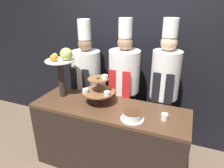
% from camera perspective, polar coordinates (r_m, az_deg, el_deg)
% --- Properties ---
extents(wall_back, '(10.00, 0.06, 2.80)m').
position_cam_1_polar(wall_back, '(2.91, 5.79, 10.55)').
color(wall_back, black).
rests_on(wall_back, ground_plane).
extents(buffet_counter, '(1.82, 0.59, 0.87)m').
position_cam_1_polar(buffet_counter, '(2.56, -0.87, -15.14)').
color(buffet_counter, black).
rests_on(buffet_counter, ground_plane).
extents(tiered_stand, '(0.39, 0.39, 0.35)m').
position_cam_1_polar(tiered_stand, '(2.35, -3.82, -1.59)').
color(tiered_stand, brown).
rests_on(tiered_stand, buffet_counter).
extents(fruit_pedestal, '(0.35, 0.35, 0.63)m').
position_cam_1_polar(fruit_pedestal, '(2.51, -14.06, 5.57)').
color(fruit_pedestal, '#2D231E').
rests_on(fruit_pedestal, buffet_counter).
extents(cake_round, '(0.24, 0.24, 0.09)m').
position_cam_1_polar(cake_round, '(2.09, 5.83, -9.01)').
color(cake_round, white).
rests_on(cake_round, buffet_counter).
extents(cup_white, '(0.07, 0.07, 0.07)m').
position_cam_1_polar(cup_white, '(2.14, 14.77, -9.04)').
color(cup_white, white).
rests_on(cup_white, buffet_counter).
extents(chef_left, '(0.40, 0.40, 1.79)m').
position_cam_1_polar(chef_left, '(2.91, -7.23, 1.24)').
color(chef_left, black).
rests_on(chef_left, ground_plane).
extents(chef_center_left, '(0.40, 0.40, 1.82)m').
position_cam_1_polar(chef_center_left, '(2.68, 3.44, 0.19)').
color(chef_center_left, '#28282D').
rests_on(chef_center_left, ground_plane).
extents(chef_center_right, '(0.35, 0.35, 1.84)m').
position_cam_1_polar(chef_center_right, '(2.56, 14.68, -0.66)').
color(chef_center_right, black).
rests_on(chef_center_right, ground_plane).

